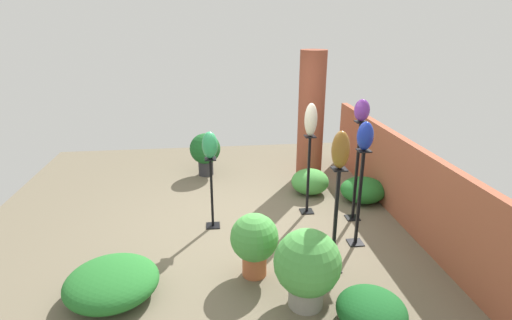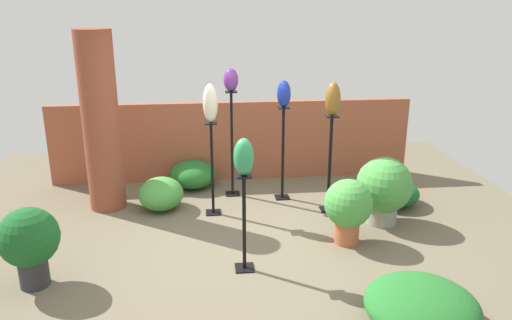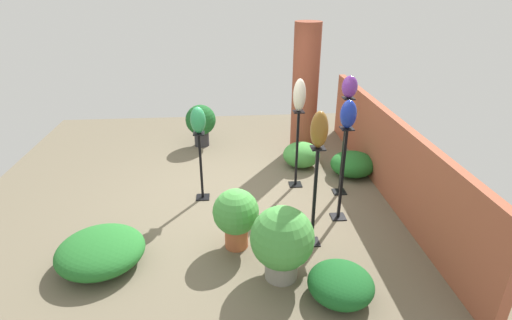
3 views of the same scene
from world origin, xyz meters
name	(u,v)px [view 1 (image 1 of 3)]	position (x,y,z in m)	size (l,w,h in m)	color
ground_plane	(251,226)	(0.00, 0.00, 0.00)	(8.00, 8.00, 0.00)	#6B604C
brick_wall_back	(402,180)	(0.00, 2.27, 0.62)	(5.60, 0.12, 1.24)	#9E5138
brick_pillar	(311,117)	(-1.79, 1.30, 1.20)	(0.48, 0.48, 2.39)	brown
pedestal_bronze	(335,225)	(1.20, 0.87, 0.61)	(0.20, 0.20, 1.32)	black
pedestal_ivory	(308,178)	(-0.36, 0.93, 0.57)	(0.20, 0.20, 1.25)	black
pedestal_jade	(212,196)	(-0.06, -0.56, 0.48)	(0.20, 0.20, 1.06)	black
pedestal_cobalt	(359,202)	(0.65, 1.36, 0.61)	(0.20, 0.20, 1.33)	black
pedestal_violet	(356,175)	(-0.06, 1.57, 0.71)	(0.20, 0.20, 1.53)	black
art_vase_bronze	(341,150)	(1.20, 0.87, 1.53)	(0.20, 0.20, 0.43)	brown
art_vase_ivory	(311,120)	(-0.36, 0.93, 1.50)	(0.19, 0.19, 0.49)	beige
art_vase_jade	(210,145)	(-0.06, -0.56, 1.25)	(0.20, 0.22, 0.38)	#2D9356
art_vase_cobalt	(365,136)	(0.65, 1.36, 1.52)	(0.19, 0.21, 0.36)	#192D9E
art_vase_violet	(362,110)	(-0.06, 1.57, 1.68)	(0.20, 0.22, 0.31)	#6B2D8C
potted_plant_walkway_edge	(205,151)	(-2.18, -0.66, 0.49)	(0.59, 0.59, 0.83)	#2D2D33
potted_plant_front_left	(307,265)	(1.78, 0.40, 0.49)	(0.70, 0.70, 0.87)	gray
potted_plant_back_center	(254,240)	(1.19, -0.09, 0.46)	(0.56, 0.56, 0.78)	#B25B38
foliage_bed_east	(371,310)	(2.15, 0.97, 0.17)	(0.71, 0.69, 0.34)	#195923
foliage_bed_west	(310,182)	(-1.06, 1.15, 0.22)	(0.61, 0.65, 0.44)	#479942
foliage_bed_center	(363,190)	(-0.64, 1.95, 0.20)	(0.70, 0.75, 0.40)	#236B28
foliage_bed_rear	(112,282)	(1.41, -1.67, 0.18)	(1.00, 1.01, 0.37)	#236B28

